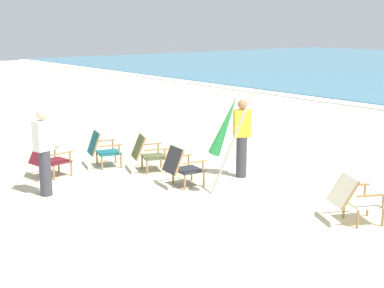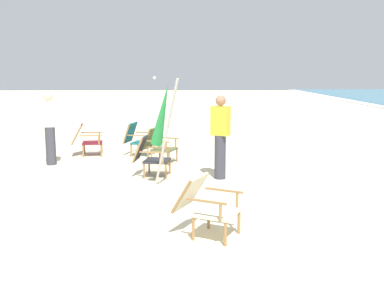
# 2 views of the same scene
# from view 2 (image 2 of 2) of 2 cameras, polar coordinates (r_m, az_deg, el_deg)

# --- Properties ---
(ground_plane) EXTENTS (80.00, 80.00, 0.00)m
(ground_plane) POSITION_cam_2_polar(r_m,az_deg,el_deg) (8.40, -10.98, -5.32)
(ground_plane) COLOR beige
(beach_chair_back_left) EXTENTS (0.78, 0.86, 0.81)m
(beach_chair_back_left) POSITION_cam_2_polar(r_m,az_deg,el_deg) (10.31, -4.34, -0.02)
(beach_chair_back_left) COLOR #515B33
(beach_chair_back_left) RESTS_ON ground
(beach_chair_back_right) EXTENTS (0.86, 0.95, 0.78)m
(beach_chair_back_right) POSITION_cam_2_polar(r_m,az_deg,el_deg) (5.79, 1.59, -7.52)
(beach_chair_back_right) COLOR beige
(beach_chair_back_right) RESTS_ON ground
(beach_chair_far_center) EXTENTS (0.68, 0.83, 0.79)m
(beach_chair_far_center) POSITION_cam_2_polar(r_m,az_deg,el_deg) (11.43, -13.37, 0.65)
(beach_chair_far_center) COLOR maroon
(beach_chair_far_center) RESTS_ON ground
(beach_chair_front_left) EXTENTS (0.66, 0.77, 0.81)m
(beach_chair_front_left) POSITION_cam_2_polar(r_m,az_deg,el_deg) (9.00, -5.42, -1.41)
(beach_chair_front_left) COLOR #28282D
(beach_chair_front_left) RESTS_ON ground
(beach_chair_front_right) EXTENTS (0.73, 0.81, 0.82)m
(beach_chair_front_right) POSITION_cam_2_polar(r_m,az_deg,el_deg) (11.27, -6.99, 0.75)
(beach_chair_front_right) COLOR #196066
(beach_chair_front_right) RESTS_ON ground
(umbrella_furled_green) EXTENTS (0.75, 0.59, 2.00)m
(umbrella_furled_green) POSITION_cam_2_polar(r_m,az_deg,el_deg) (7.95, -3.80, 3.57)
(umbrella_furled_green) COLOR #B7B2A8
(umbrella_furled_green) RESTS_ON ground
(person_near_chairs) EXTENTS (0.28, 0.38, 1.63)m
(person_near_chairs) POSITION_cam_2_polar(r_m,az_deg,el_deg) (10.48, -17.62, 1.99)
(person_near_chairs) COLOR #383842
(person_near_chairs) RESTS_ON ground
(person_by_waterline) EXTENTS (0.34, 0.39, 1.63)m
(person_by_waterline) POSITION_cam_2_polar(r_m,az_deg,el_deg) (8.70, 3.62, 0.98)
(person_by_waterline) COLOR #383842
(person_by_waterline) RESTS_ON ground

